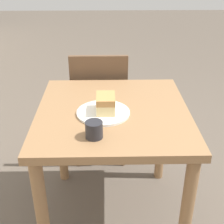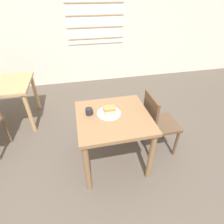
% 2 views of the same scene
% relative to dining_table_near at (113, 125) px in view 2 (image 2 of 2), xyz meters
% --- Properties ---
extents(ground_plane, '(14.00, 14.00, 0.00)m').
position_rel_dining_table_near_xyz_m(ground_plane, '(-0.10, -0.50, -0.60)').
color(ground_plane, brown).
extents(wall_back, '(10.00, 0.10, 2.80)m').
position_rel_dining_table_near_xyz_m(wall_back, '(-0.09, 2.52, 0.80)').
color(wall_back, silver).
rests_on(wall_back, ground_plane).
extents(dining_table_near, '(0.80, 0.77, 0.73)m').
position_rel_dining_table_near_xyz_m(dining_table_near, '(0.00, 0.00, 0.00)').
color(dining_table_near, olive).
rests_on(dining_table_near, ground_plane).
extents(chair_near_window, '(0.39, 0.39, 0.86)m').
position_rel_dining_table_near_xyz_m(chair_near_window, '(0.59, 0.08, -0.13)').
color(chair_near_window, brown).
rests_on(chair_near_window, ground_plane).
extents(plate, '(0.26, 0.26, 0.01)m').
position_rel_dining_table_near_xyz_m(plate, '(-0.04, 0.05, 0.13)').
color(plate, white).
rests_on(plate, dining_table_near).
extents(cake_slice, '(0.13, 0.09, 0.08)m').
position_rel_dining_table_near_xyz_m(cake_slice, '(-0.04, 0.04, 0.18)').
color(cake_slice, '#E5CC89').
rests_on(cake_slice, plate).
extents(coffee_mug, '(0.08, 0.08, 0.08)m').
position_rel_dining_table_near_xyz_m(coffee_mug, '(-0.25, 0.09, 0.16)').
color(coffee_mug, '#232328').
rests_on(coffee_mug, dining_table_near).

